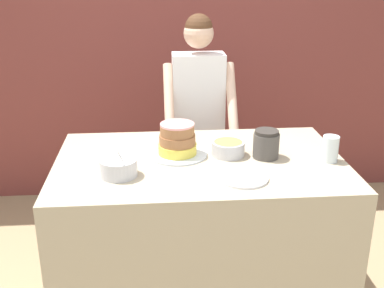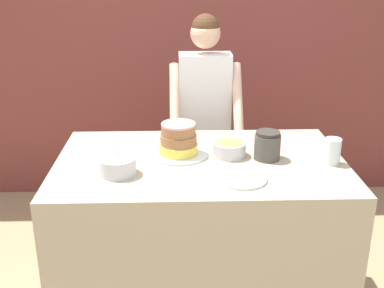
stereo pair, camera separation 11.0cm
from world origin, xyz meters
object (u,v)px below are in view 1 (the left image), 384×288
cake (177,142)px  frosting_bowl_yellow (228,148)px  frosting_bowl_white (119,167)px  drinking_glass (330,149)px  stoneware_jar (266,144)px  person_baker (198,109)px  ceramic_plate (243,178)px

cake → frosting_bowl_yellow: size_ratio=1.80×
frosting_bowl_white → drinking_glass: bearing=5.1°
stoneware_jar → cake: bearing=171.5°
frosting_bowl_yellow → drinking_glass: size_ratio=1.29×
frosting_bowl_yellow → stoneware_jar: 0.20m
cake → frosting_bowl_yellow: 0.26m
cake → frosting_bowl_white: bearing=-140.7°
person_baker → cake: (-0.18, -0.72, 0.04)m
frosting_bowl_yellow → drinking_glass: (0.50, -0.12, 0.03)m
frosting_bowl_yellow → stoneware_jar: bearing=-13.5°
cake → stoneware_jar: size_ratio=2.11×
person_baker → drinking_glass: bearing=-56.1°
cake → drinking_glass: bearing=-10.7°
frosting_bowl_yellow → drinking_glass: drinking_glass is taller
frosting_bowl_white → drinking_glass: (1.05, 0.09, 0.02)m
person_baker → drinking_glass: person_baker is taller
drinking_glass → stoneware_jar: size_ratio=0.91×
ceramic_plate → stoneware_jar: 0.31m
frosting_bowl_white → drinking_glass: 1.05m
person_baker → stoneware_jar: person_baker is taller
person_baker → frosting_bowl_yellow: person_baker is taller
stoneware_jar → frosting_bowl_white: bearing=-167.1°
ceramic_plate → stoneware_jar: (0.16, 0.25, 0.07)m
frosting_bowl_yellow → ceramic_plate: frosting_bowl_yellow is taller
frosting_bowl_white → stoneware_jar: size_ratio=1.19×
drinking_glass → ceramic_plate: (-0.47, -0.18, -0.06)m
drinking_glass → ceramic_plate: size_ratio=0.57×
cake → stoneware_jar: cake is taller
frosting_bowl_white → ceramic_plate: 0.58m
frosting_bowl_yellow → frosting_bowl_white: frosting_bowl_white is taller
ceramic_plate → frosting_bowl_white: bearing=171.8°
person_baker → cake: person_baker is taller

